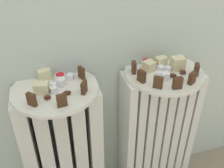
# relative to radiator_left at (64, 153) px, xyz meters

# --- Properties ---
(radiator_left) EXTENTS (0.31, 0.13, 0.60)m
(radiator_left) POSITION_rel_radiator_left_xyz_m (0.00, 0.00, 0.00)
(radiator_left) COLOR silver
(radiator_left) RESTS_ON ground_plane
(radiator_right) EXTENTS (0.31, 0.13, 0.60)m
(radiator_right) POSITION_rel_radiator_left_xyz_m (0.40, -0.00, -0.00)
(radiator_right) COLOR silver
(radiator_right) RESTS_ON ground_plane
(plate_left) EXTENTS (0.29, 0.29, 0.01)m
(plate_left) POSITION_rel_radiator_left_xyz_m (0.00, 0.00, 0.31)
(plate_left) COLOR silver
(plate_left) RESTS_ON radiator_left
(plate_right) EXTENTS (0.29, 0.29, 0.01)m
(plate_right) POSITION_rel_radiator_left_xyz_m (0.40, 0.00, 0.31)
(plate_right) COLOR silver
(plate_right) RESTS_ON radiator_right
(dark_cake_slice_left_0) EXTENTS (0.03, 0.03, 0.04)m
(dark_cake_slice_left_0) POSITION_rel_radiator_left_xyz_m (-0.07, -0.08, 0.34)
(dark_cake_slice_left_0) COLOR #472B19
(dark_cake_slice_left_0) RESTS_ON plate_left
(dark_cake_slice_left_1) EXTENTS (0.03, 0.02, 0.04)m
(dark_cake_slice_left_1) POSITION_rel_radiator_left_xyz_m (0.01, -0.10, 0.34)
(dark_cake_slice_left_1) COLOR #472B19
(dark_cake_slice_left_1) RESTS_ON plate_left
(dark_cake_slice_left_2) EXTENTS (0.03, 0.03, 0.04)m
(dark_cake_slice_left_2) POSITION_rel_radiator_left_xyz_m (0.09, -0.05, 0.34)
(dark_cake_slice_left_2) COLOR #472B19
(dark_cake_slice_left_2) RESTS_ON plate_left
(dark_cake_slice_left_3) EXTENTS (0.02, 0.03, 0.04)m
(dark_cake_slice_left_3) POSITION_rel_radiator_left_xyz_m (0.10, 0.04, 0.34)
(dark_cake_slice_left_3) COLOR #472B19
(dark_cake_slice_left_3) RESTS_ON plate_left
(marble_cake_slice_left_0) EXTENTS (0.05, 0.04, 0.04)m
(marble_cake_slice_left_0) POSITION_rel_radiator_left_xyz_m (-0.03, 0.06, 0.33)
(marble_cake_slice_left_0) COLOR beige
(marble_cake_slice_left_0) RESTS_ON plate_left
(marble_cake_slice_left_1) EXTENTS (0.05, 0.04, 0.04)m
(marble_cake_slice_left_1) POSITION_rel_radiator_left_xyz_m (-0.04, -0.02, 0.34)
(marble_cake_slice_left_1) COLOR beige
(marble_cake_slice_left_1) RESTS_ON plate_left
(turkish_delight_left_0) EXTENTS (0.02, 0.02, 0.02)m
(turkish_delight_left_0) POSITION_rel_radiator_left_xyz_m (-0.00, -0.03, 0.33)
(turkish_delight_left_0) COLOR white
(turkish_delight_left_0) RESTS_ON plate_left
(turkish_delight_left_1) EXTENTS (0.03, 0.03, 0.02)m
(turkish_delight_left_1) POSITION_rel_radiator_left_xyz_m (0.06, 0.04, 0.33)
(turkish_delight_left_1) COLOR white
(turkish_delight_left_1) RESTS_ON plate_left
(turkish_delight_left_2) EXTENTS (0.02, 0.02, 0.02)m
(turkish_delight_left_2) POSITION_rel_radiator_left_xyz_m (-0.00, 0.00, 0.33)
(turkish_delight_left_2) COLOR white
(turkish_delight_left_2) RESTS_ON plate_left
(turkish_delight_left_3) EXTENTS (0.04, 0.04, 0.03)m
(turkish_delight_left_3) POSITION_rel_radiator_left_xyz_m (0.02, 0.01, 0.33)
(turkish_delight_left_3) COLOR white
(turkish_delight_left_3) RESTS_ON plate_left
(medjool_date_left_0) EXTENTS (0.02, 0.02, 0.02)m
(medjool_date_left_0) POSITION_rel_radiator_left_xyz_m (-0.03, -0.06, 0.32)
(medjool_date_left_0) COLOR #3D1E0F
(medjool_date_left_0) RESTS_ON plate_left
(medjool_date_left_1) EXTENTS (0.03, 0.02, 0.01)m
(medjool_date_left_1) POSITION_rel_radiator_left_xyz_m (0.03, -0.05, 0.32)
(medjool_date_left_1) COLOR #3D1E0F
(medjool_date_left_1) RESTS_ON plate_left
(jam_bowl_left) EXTENTS (0.04, 0.04, 0.03)m
(jam_bowl_left) POSITION_rel_radiator_left_xyz_m (0.02, 0.04, 0.33)
(jam_bowl_left) COLOR white
(jam_bowl_left) RESTS_ON plate_left
(dark_cake_slice_right_0) EXTENTS (0.02, 0.03, 0.04)m
(dark_cake_slice_right_0) POSITION_rel_radiator_left_xyz_m (0.29, 0.02, 0.34)
(dark_cake_slice_right_0) COLOR #472B19
(dark_cake_slice_right_0) RESTS_ON plate_right
(dark_cake_slice_right_1) EXTENTS (0.02, 0.03, 0.04)m
(dark_cake_slice_right_1) POSITION_rel_radiator_left_xyz_m (0.29, -0.04, 0.34)
(dark_cake_slice_right_1) COLOR #472B19
(dark_cake_slice_right_1) RESTS_ON plate_right
(dark_cake_slice_right_2) EXTENTS (0.03, 0.03, 0.04)m
(dark_cake_slice_right_2) POSITION_rel_radiator_left_xyz_m (0.33, -0.09, 0.34)
(dark_cake_slice_right_2) COLOR #472B19
(dark_cake_slice_right_2) RESTS_ON plate_right
(dark_cake_slice_right_3) EXTENTS (0.03, 0.02, 0.04)m
(dark_cake_slice_right_3) POSITION_rel_radiator_left_xyz_m (0.39, -0.11, 0.34)
(dark_cake_slice_right_3) COLOR #472B19
(dark_cake_slice_right_3) RESTS_ON plate_right
(dark_cake_slice_right_4) EXTENTS (0.03, 0.03, 0.04)m
(dark_cake_slice_right_4) POSITION_rel_radiator_left_xyz_m (0.45, -0.10, 0.34)
(dark_cake_slice_right_4) COLOR #472B19
(dark_cake_slice_right_4) RESTS_ON plate_right
(dark_cake_slice_right_5) EXTENTS (0.03, 0.03, 0.04)m
(dark_cake_slice_right_5) POSITION_rel_radiator_left_xyz_m (0.50, -0.05, 0.34)
(dark_cake_slice_right_5) COLOR #472B19
(dark_cake_slice_right_5) RESTS_ON plate_right
(marble_cake_slice_right_0) EXTENTS (0.05, 0.04, 0.04)m
(marble_cake_slice_right_0) POSITION_rel_radiator_left_xyz_m (0.40, 0.03, 0.34)
(marble_cake_slice_right_0) COLOR beige
(marble_cake_slice_right_0) RESTS_ON plate_right
(marble_cake_slice_right_1) EXTENTS (0.05, 0.04, 0.05)m
(marble_cake_slice_right_1) POSITION_rel_radiator_left_xyz_m (0.45, 0.00, 0.34)
(marble_cake_slice_right_1) COLOR beige
(marble_cake_slice_right_1) RESTS_ON plate_right
(marble_cake_slice_right_2) EXTENTS (0.05, 0.05, 0.04)m
(marble_cake_slice_right_2) POSITION_rel_radiator_left_xyz_m (0.35, 0.02, 0.33)
(marble_cake_slice_right_2) COLOR beige
(marble_cake_slice_right_2) RESTS_ON plate_right
(turkish_delight_right_0) EXTENTS (0.02, 0.02, 0.02)m
(turkish_delight_right_0) POSITION_rel_radiator_left_xyz_m (0.36, -0.03, 0.33)
(turkish_delight_right_0) COLOR white
(turkish_delight_right_0) RESTS_ON plate_right
(turkish_delight_right_1) EXTENTS (0.03, 0.03, 0.03)m
(turkish_delight_right_1) POSITION_rel_radiator_left_xyz_m (0.38, -0.05, 0.33)
(turkish_delight_right_1) COLOR white
(turkish_delight_right_1) RESTS_ON plate_right
(turkish_delight_right_2) EXTENTS (0.03, 0.03, 0.02)m
(turkish_delight_right_2) POSITION_rel_radiator_left_xyz_m (0.39, 0.00, 0.33)
(turkish_delight_right_2) COLOR white
(turkish_delight_right_2) RESTS_ON plate_right
(turkish_delight_right_3) EXTENTS (0.03, 0.03, 0.02)m
(turkish_delight_right_3) POSITION_rel_radiator_left_xyz_m (0.41, -0.00, 0.33)
(turkish_delight_right_3) COLOR white
(turkish_delight_right_3) RESTS_ON plate_right
(medjool_date_right_0) EXTENTS (0.03, 0.02, 0.01)m
(medjool_date_right_0) POSITION_rel_radiator_left_xyz_m (0.40, 0.09, 0.32)
(medjool_date_right_0) COLOR #3D1E0F
(medjool_date_right_0) RESTS_ON plate_right
(medjool_date_right_1) EXTENTS (0.03, 0.03, 0.02)m
(medjool_date_right_1) POSITION_rel_radiator_left_xyz_m (0.42, -0.07, 0.32)
(medjool_date_right_1) COLOR #3D1E0F
(medjool_date_right_1) RESTS_ON plate_right
(medjool_date_right_2) EXTENTS (0.03, 0.03, 0.01)m
(medjool_date_right_2) POSITION_rel_radiator_left_xyz_m (0.41, -0.05, 0.32)
(medjool_date_right_2) COLOR #3D1E0F
(medjool_date_right_2) RESTS_ON plate_right
(medjool_date_right_3) EXTENTS (0.03, 0.03, 0.01)m
(medjool_date_right_3) POSITION_rel_radiator_left_xyz_m (0.45, -0.03, 0.32)
(medjool_date_right_3) COLOR #3D1E0F
(medjool_date_right_3) RESTS_ON plate_right
(jam_bowl_right) EXTENTS (0.04, 0.04, 0.02)m
(jam_bowl_right) POSITION_rel_radiator_left_xyz_m (0.35, 0.06, 0.33)
(jam_bowl_right) COLOR white
(jam_bowl_right) RESTS_ON plate_right
(fork) EXTENTS (0.06, 0.10, 0.00)m
(fork) POSITION_rel_radiator_left_xyz_m (-0.03, 0.00, 0.32)
(fork) COLOR silver
(fork) RESTS_ON plate_left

